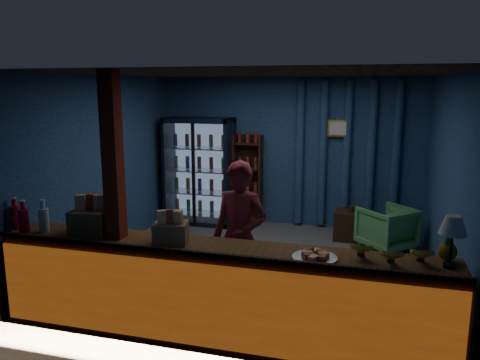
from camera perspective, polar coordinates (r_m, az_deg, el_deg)
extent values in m
plane|color=#515154|center=(6.53, 2.48, -10.61)|extent=(4.60, 4.60, 0.00)
plane|color=navy|center=(8.30, 5.97, 3.38)|extent=(4.60, 0.00, 4.60)
plane|color=navy|center=(4.10, -4.30, -4.81)|extent=(4.60, 0.00, 4.60)
plane|color=navy|center=(7.03, -16.02, 1.57)|extent=(0.00, 4.40, 4.40)
plane|color=navy|center=(6.09, 24.18, -0.44)|extent=(0.00, 4.40, 4.40)
plane|color=#472D19|center=(6.06, 2.70, 12.85)|extent=(4.60, 4.60, 0.00)
cube|color=brown|center=(4.66, -2.87, -13.61)|extent=(4.40, 0.55, 0.95)
cube|color=red|center=(4.41, -4.09, -15.12)|extent=(4.35, 0.02, 0.81)
cube|color=#3B2112|center=(4.23, -4.09, -9.00)|extent=(4.40, 0.04, 0.04)
cube|color=maroon|center=(4.80, -14.97, -2.77)|extent=(0.16, 0.16, 2.60)
cube|color=black|center=(8.66, -4.33, 1.40)|extent=(1.20, 0.06, 1.90)
cube|color=black|center=(8.62, -8.51, 1.26)|extent=(0.06, 0.60, 1.90)
cube|color=black|center=(8.23, -1.22, 0.91)|extent=(0.06, 0.60, 1.90)
cube|color=black|center=(8.30, -5.06, 7.29)|extent=(1.20, 0.60, 0.08)
cube|color=black|center=(8.62, -4.85, -4.87)|extent=(1.20, 0.60, 0.08)
cube|color=#99B2D8|center=(8.61, -4.44, 1.34)|extent=(1.08, 0.02, 1.74)
cube|color=white|center=(8.15, -5.63, 0.76)|extent=(1.12, 0.02, 1.78)
cube|color=black|center=(8.13, -5.68, 0.73)|extent=(0.05, 0.05, 1.80)
cube|color=silver|center=(8.58, -4.86, -4.04)|extent=(1.08, 0.48, 0.02)
cylinder|color=#AF2719|center=(8.71, -7.66, -2.98)|extent=(0.07, 0.07, 0.22)
cylinder|color=#1A6B1B|center=(8.63, -6.28, -3.09)|extent=(0.07, 0.07, 0.22)
cylinder|color=#A07118|center=(8.55, -4.87, -3.20)|extent=(0.07, 0.07, 0.22)
cylinder|color=navy|center=(8.48, -3.44, -3.30)|extent=(0.07, 0.07, 0.22)
cylinder|color=maroon|center=(8.41, -1.99, -3.41)|extent=(0.07, 0.07, 0.22)
cube|color=silver|center=(8.49, -4.91, -1.43)|extent=(1.08, 0.48, 0.02)
cylinder|color=#1A6B1B|center=(8.62, -7.73, -0.41)|extent=(0.07, 0.07, 0.22)
cylinder|color=#A07118|center=(8.54, -6.34, -0.49)|extent=(0.07, 0.07, 0.22)
cylinder|color=navy|center=(8.46, -4.92, -0.57)|extent=(0.07, 0.07, 0.22)
cylinder|color=maroon|center=(8.38, -3.48, -0.66)|extent=(0.07, 0.07, 0.22)
cylinder|color=#AF2719|center=(8.31, -2.01, -0.74)|extent=(0.07, 0.07, 0.22)
cube|color=silver|center=(8.41, -4.95, 1.23)|extent=(1.08, 0.48, 0.02)
cylinder|color=#A07118|center=(8.55, -7.80, 2.22)|extent=(0.07, 0.07, 0.22)
cylinder|color=navy|center=(8.46, -6.40, 2.16)|extent=(0.07, 0.07, 0.22)
cylinder|color=maroon|center=(8.38, -4.97, 2.10)|extent=(0.07, 0.07, 0.22)
cylinder|color=#AF2719|center=(8.31, -3.51, 2.04)|extent=(0.07, 0.07, 0.22)
cylinder|color=#1A6B1B|center=(8.24, -2.03, 1.98)|extent=(0.07, 0.07, 0.22)
cube|color=silver|center=(8.35, -5.00, 3.93)|extent=(1.08, 0.48, 0.02)
cylinder|color=navy|center=(8.50, -7.87, 4.88)|extent=(0.07, 0.07, 0.22)
cylinder|color=maroon|center=(8.41, -6.46, 4.85)|extent=(0.07, 0.07, 0.22)
cylinder|color=#AF2719|center=(8.33, -5.01, 4.82)|extent=(0.07, 0.07, 0.22)
cylinder|color=#1A6B1B|center=(8.26, -3.54, 4.78)|extent=(0.07, 0.07, 0.22)
cylinder|color=#A07118|center=(8.19, -2.05, 4.74)|extent=(0.07, 0.07, 0.22)
cube|color=#3B2112|center=(8.47, 1.18, 0.18)|extent=(0.50, 0.02, 1.60)
cube|color=#3B2112|center=(8.41, -0.60, 0.09)|extent=(0.03, 0.28, 1.60)
cube|color=#3B2112|center=(8.29, 2.53, -0.08)|extent=(0.03, 0.28, 1.60)
cube|color=#3B2112|center=(8.51, 0.94, -4.62)|extent=(0.46, 0.26, 0.02)
cube|color=#3B2112|center=(8.40, 0.95, -1.66)|extent=(0.46, 0.26, 0.02)
cube|color=#3B2112|center=(8.31, 0.96, 1.36)|extent=(0.46, 0.26, 0.02)
cube|color=#3B2112|center=(8.24, 0.97, 4.44)|extent=(0.46, 0.26, 0.02)
cylinder|color=navy|center=(8.21, 7.28, 3.26)|extent=(0.14, 0.14, 2.50)
cylinder|color=navy|center=(8.16, 10.07, 3.14)|extent=(0.14, 0.14, 2.50)
cylinder|color=navy|center=(8.13, 12.88, 3.00)|extent=(0.14, 0.14, 2.50)
cylinder|color=navy|center=(8.13, 15.69, 2.85)|extent=(0.14, 0.14, 2.50)
cylinder|color=navy|center=(8.14, 18.51, 2.70)|extent=(0.14, 0.14, 2.50)
cube|color=gold|center=(8.05, 11.93, 6.18)|extent=(0.36, 0.03, 0.28)
cube|color=silver|center=(8.03, 11.92, 6.17)|extent=(0.30, 0.01, 0.22)
imported|color=maroon|center=(5.08, -0.04, -7.08)|extent=(0.64, 0.46, 1.67)
imported|color=#50A159|center=(7.49, 17.47, -5.59)|extent=(1.00, 1.00, 0.66)
cube|color=#3B2112|center=(7.77, 13.33, -5.47)|extent=(0.52, 0.39, 0.47)
cylinder|color=#3B2112|center=(7.69, 13.42, -3.47)|extent=(0.09, 0.09, 0.09)
cube|color=orange|center=(5.06, -16.63, -4.00)|extent=(0.48, 0.27, 0.38)
cube|color=#BA0C28|center=(5.05, -16.74, -4.05)|extent=(0.38, 0.18, 0.10)
cylinder|color=#BA0C28|center=(5.51, -25.71, -4.16)|extent=(0.11, 0.11, 0.25)
cylinder|color=#BA0C28|center=(5.47, -25.86, -2.42)|extent=(0.05, 0.05, 0.10)
cylinder|color=white|center=(5.46, -25.90, -2.00)|extent=(0.05, 0.05, 0.02)
cylinder|color=#BA0C28|center=(5.34, -24.83, -4.56)|extent=(0.11, 0.11, 0.25)
cylinder|color=#BA0C28|center=(5.30, -24.98, -2.77)|extent=(0.05, 0.05, 0.10)
cylinder|color=white|center=(5.29, -25.02, -2.33)|extent=(0.05, 0.05, 0.02)
cylinder|color=silver|center=(5.29, -22.80, -4.54)|extent=(0.11, 0.11, 0.25)
cylinder|color=silver|center=(5.24, -22.94, -2.73)|extent=(0.05, 0.05, 0.10)
cylinder|color=white|center=(5.24, -22.97, -2.29)|extent=(0.05, 0.05, 0.02)
cube|color=olive|center=(5.07, -17.68, -4.84)|extent=(0.41, 0.35, 0.25)
cube|color=orange|center=(5.06, -18.78, -2.57)|extent=(0.11, 0.08, 0.16)
cube|color=#CF4926|center=(5.02, -17.82, -2.63)|extent=(0.11, 0.08, 0.16)
cube|color=orange|center=(4.98, -16.84, -2.68)|extent=(0.11, 0.08, 0.16)
cube|color=olive|center=(4.59, -8.42, -6.38)|extent=(0.36, 0.32, 0.20)
cube|color=orange|center=(4.56, -9.45, -4.35)|extent=(0.09, 0.07, 0.13)
cube|color=#CF4926|center=(4.54, -8.48, -4.37)|extent=(0.09, 0.07, 0.13)
cube|color=orange|center=(4.53, -7.50, -4.40)|extent=(0.09, 0.07, 0.13)
cylinder|color=silver|center=(4.21, 9.08, -9.35)|extent=(0.40, 0.40, 0.02)
cube|color=orange|center=(4.19, 10.17, -9.00)|extent=(0.09, 0.06, 0.04)
cube|color=#CF4926|center=(4.25, 9.93, -8.73)|extent=(0.10, 0.10, 0.04)
cube|color=orange|center=(4.27, 9.21, -8.57)|extent=(0.06, 0.09, 0.04)
cube|color=#CF4926|center=(4.26, 8.43, -8.63)|extent=(0.10, 0.10, 0.04)
cube|color=orange|center=(4.21, 8.02, -8.85)|extent=(0.09, 0.06, 0.04)
cube|color=#CF4926|center=(4.15, 8.24, -9.13)|extent=(0.10, 0.10, 0.04)
cube|color=orange|center=(4.13, 8.97, -9.30)|extent=(0.06, 0.09, 0.04)
cube|color=#CF4926|center=(4.14, 9.78, -9.24)|extent=(0.10, 0.10, 0.04)
cylinder|color=black|center=(4.35, 24.17, -9.48)|extent=(0.11, 0.11, 0.04)
cylinder|color=black|center=(4.30, 24.34, -7.51)|extent=(0.02, 0.02, 0.32)
cone|color=white|center=(4.24, 24.55, -5.03)|extent=(0.23, 0.23, 0.16)
sphere|color=olive|center=(4.46, 23.96, -7.96)|extent=(0.16, 0.16, 0.16)
cone|color=#1E5920|center=(4.42, 24.10, -6.33)|extent=(0.09, 0.09, 0.12)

